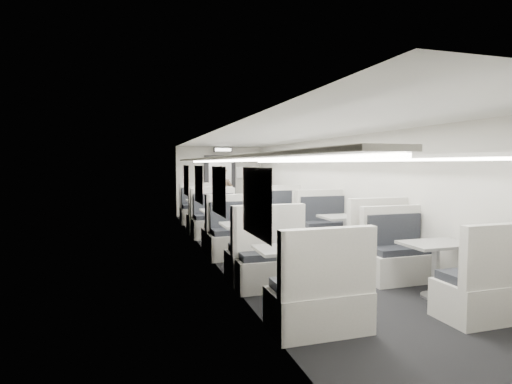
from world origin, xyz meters
TOP-DOWN VIEW (x-y plane):
  - room at (0.00, 0.00)m, footprint 3.24×12.24m
  - booth_left_a at (-1.00, 3.45)m, footprint 1.13×2.29m
  - booth_left_b at (-1.00, 1.02)m, footprint 1.11×2.26m
  - booth_left_c at (-1.00, -1.18)m, footprint 1.12×2.27m
  - booth_left_d at (-1.00, -3.11)m, footprint 1.07×2.17m
  - booth_right_a at (1.00, 3.32)m, footprint 1.01×2.04m
  - booth_right_b at (1.00, 1.37)m, footprint 1.13×2.29m
  - booth_right_c at (1.00, -0.99)m, footprint 1.15×2.34m
  - booth_right_d at (1.00, -3.38)m, footprint 1.06×2.15m
  - passenger at (-0.69, 2.48)m, footprint 0.73×0.59m
  - window_a at (-1.49, 3.40)m, footprint 0.02×1.18m
  - window_b at (-1.49, 1.20)m, footprint 0.02×1.18m
  - window_c at (-1.49, -1.00)m, footprint 0.02×1.18m
  - window_d at (-1.49, -3.20)m, footprint 0.02×1.18m
  - luggage_rack_left at (-1.24, -0.30)m, footprint 0.46×10.40m
  - luggage_rack_right at (1.24, -0.30)m, footprint 0.46×10.40m
  - vestibule_door at (0.00, 5.93)m, footprint 1.10×0.13m
  - exit_sign at (0.00, 5.44)m, footprint 0.62×0.12m
  - wall_notice at (0.75, 5.92)m, footprint 0.32×0.02m

SIDE VIEW (x-z plane):
  - booth_right_a at x=1.00m, z-range -0.18..0.91m
  - booth_right_d at x=1.00m, z-range -0.19..0.96m
  - booth_left_d at x=-1.00m, z-range -0.19..0.97m
  - booth_left_b at x=-1.00m, z-range -0.20..1.01m
  - booth_left_c at x=-1.00m, z-range -0.20..1.01m
  - booth_left_a at x=-1.00m, z-range -0.20..1.02m
  - booth_right_b at x=1.00m, z-range -0.20..1.02m
  - booth_right_c at x=1.00m, z-range -0.21..1.04m
  - passenger at x=-0.69m, z-range 0.00..1.76m
  - vestibule_door at x=0.00m, z-range -0.01..2.09m
  - room at x=0.00m, z-range -0.12..2.52m
  - window_a at x=-1.49m, z-range 0.93..1.77m
  - window_b at x=-1.49m, z-range 0.93..1.77m
  - window_c at x=-1.49m, z-range 0.93..1.77m
  - window_d at x=-1.49m, z-range 0.93..1.77m
  - wall_notice at x=0.75m, z-range 1.30..1.70m
  - luggage_rack_left at x=-1.24m, z-range 1.87..1.96m
  - luggage_rack_right at x=1.24m, z-range 1.87..1.96m
  - exit_sign at x=0.00m, z-range 2.20..2.36m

